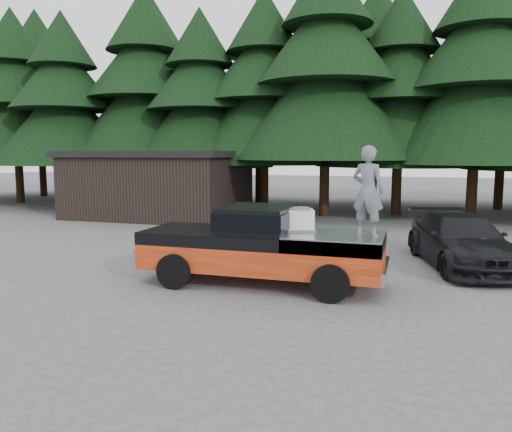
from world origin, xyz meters
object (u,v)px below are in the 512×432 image
(pickup_truck, at_px, (261,258))
(parked_car, at_px, (461,241))
(air_compressor, at_px, (298,221))
(man_on_bed, at_px, (368,191))
(utility_building, at_px, (160,183))

(pickup_truck, bearing_deg, parked_car, 36.24)
(air_compressor, height_order, parked_car, air_compressor)
(pickup_truck, bearing_deg, air_compressor, 15.86)
(man_on_bed, bearing_deg, utility_building, -25.18)
(utility_building, bearing_deg, air_compressor, -48.89)
(man_on_bed, bearing_deg, parked_car, -103.00)
(air_compressor, bearing_deg, utility_building, 113.47)
(pickup_truck, relative_size, man_on_bed, 2.94)
(pickup_truck, height_order, utility_building, utility_building)
(pickup_truck, relative_size, utility_building, 0.71)
(air_compressor, bearing_deg, pickup_truck, 178.21)
(pickup_truck, xyz_separation_m, air_compressor, (0.85, 0.24, 0.91))
(pickup_truck, distance_m, utility_building, 14.38)
(air_compressor, relative_size, man_on_bed, 0.36)
(parked_car, distance_m, utility_building, 15.73)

